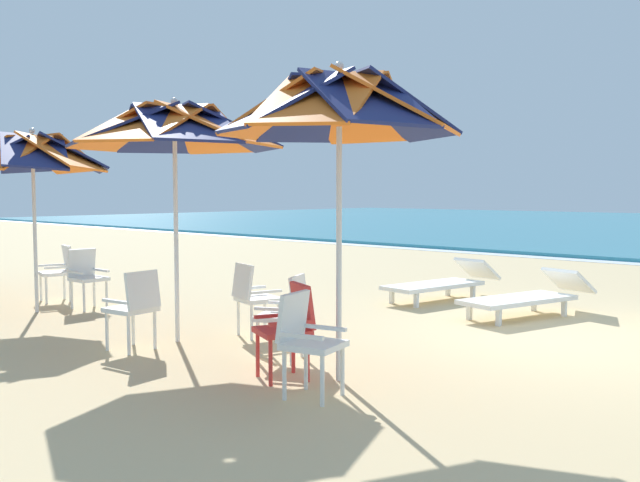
{
  "coord_description": "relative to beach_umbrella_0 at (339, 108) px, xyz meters",
  "views": [
    {
      "loc": [
        3.5,
        -7.56,
        1.7
      ],
      "look_at": [
        -3.31,
        -0.3,
        1.0
      ],
      "focal_mm": 39.71,
      "sensor_mm": 36.0,
      "label": 1
    }
  ],
  "objects": [
    {
      "name": "ground_plane",
      "position": [
        0.66,
        2.88,
        -2.43
      ],
      "size": [
        80.0,
        80.0,
        0.0
      ],
      "primitive_type": "plane",
      "color": "#D3B784"
    },
    {
      "name": "beach_umbrella_0",
      "position": [
        0.0,
        0.0,
        0.0
      ],
      "size": [
        2.19,
        2.19,
        2.84
      ],
      "color": "silver",
      "rests_on": "ground"
    },
    {
      "name": "plastic_chair_0",
      "position": [
        0.13,
        -0.55,
        -1.93
      ],
      "size": [
        0.56,
        0.54,
        0.87
      ],
      "color": "white",
      "rests_on": "ground"
    },
    {
      "name": "plastic_chair_1",
      "position": [
        -0.38,
        -0.25,
        -1.93
      ],
      "size": [
        0.58,
        0.6,
        0.87
      ],
      "color": "red",
      "rests_on": "ground"
    },
    {
      "name": "plastic_chair_2",
      "position": [
        -0.89,
        0.22,
        -1.93
      ],
      "size": [
        0.61,
        0.6,
        0.87
      ],
      "color": "white",
      "rests_on": "ground"
    },
    {
      "name": "beach_umbrella_1",
      "position": [
        -2.44,
        -0.01,
        -0.04
      ],
      "size": [
        2.43,
        2.43,
        2.74
      ],
      "color": "silver",
      "rests_on": "ground"
    },
    {
      "name": "plastic_chair_3",
      "position": [
        -2.39,
        -0.59,
        -1.93
      ],
      "size": [
        0.52,
        0.5,
        0.87
      ],
      "color": "white",
      "rests_on": "ground"
    },
    {
      "name": "plastic_chair_4",
      "position": [
        -2.01,
        0.75,
        -1.93
      ],
      "size": [
        0.54,
        0.56,
        0.87
      ],
      "color": "white",
      "rests_on": "ground"
    },
    {
      "name": "beach_umbrella_2",
      "position": [
        -5.51,
        -0.21,
        -0.22
      ],
      "size": [
        2.12,
        2.12,
        2.58
      ],
      "color": "silver",
      "rests_on": "ground"
    },
    {
      "name": "plastic_chair_5",
      "position": [
        -5.27,
        0.42,
        -1.93
      ],
      "size": [
        0.47,
        0.44,
        0.87
      ],
      "color": "white",
      "rests_on": "ground"
    },
    {
      "name": "plastic_chair_6",
      "position": [
        -6.22,
        0.49,
        -1.93
      ],
      "size": [
        0.53,
        0.55,
        0.87
      ],
      "color": "white",
      "rests_on": "ground"
    },
    {
      "name": "sun_lounger_1",
      "position": [
        -0.29,
        4.2,
        -2.15
      ],
      "size": [
        1.12,
        2.23,
        0.62
      ],
      "color": "white",
      "rests_on": "ground"
    },
    {
      "name": "sun_lounger_2",
      "position": [
        -1.96,
        4.63,
        -2.15
      ],
      "size": [
        0.93,
        2.21,
        0.62
      ],
      "color": "white",
      "rests_on": "ground"
    }
  ]
}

